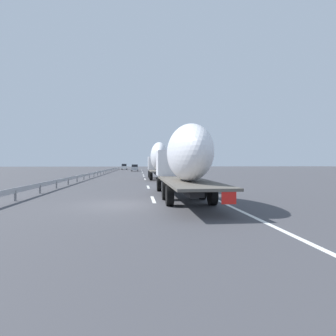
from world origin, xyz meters
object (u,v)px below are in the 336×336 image
object	(u,v)px
truck_trailing	(184,159)
road_sign	(165,163)
car_white_van	(124,167)
car_silver_hatch	(135,168)
truck_lead	(159,159)

from	to	relation	value
truck_trailing	road_sign	distance (m)	46.74
car_white_van	road_sign	world-z (taller)	road_sign
road_sign	car_silver_hatch	bearing A→B (deg)	25.94
truck_trailing	road_sign	bearing A→B (deg)	-3.80
car_white_van	truck_lead	bearing A→B (deg)	-172.75
car_white_van	car_silver_hatch	bearing A→B (deg)	-169.22
truck_lead	car_silver_hatch	bearing A→B (deg)	5.43
truck_lead	truck_trailing	size ratio (longest dim) A/B	0.86
car_white_van	road_sign	distance (m)	35.36
truck_trailing	road_sign	xyz separation A→B (m)	(46.64, -3.10, -0.22)
truck_trailing	car_white_van	xyz separation A→B (m)	(80.37, 7.46, -1.43)
road_sign	car_white_van	bearing A→B (deg)	17.38
truck_lead	road_sign	xyz separation A→B (m)	(24.90, -3.10, -0.52)
truck_lead	road_sign	bearing A→B (deg)	-7.10
car_white_van	car_silver_hatch	xyz separation A→B (m)	(-19.77, -3.76, -0.05)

